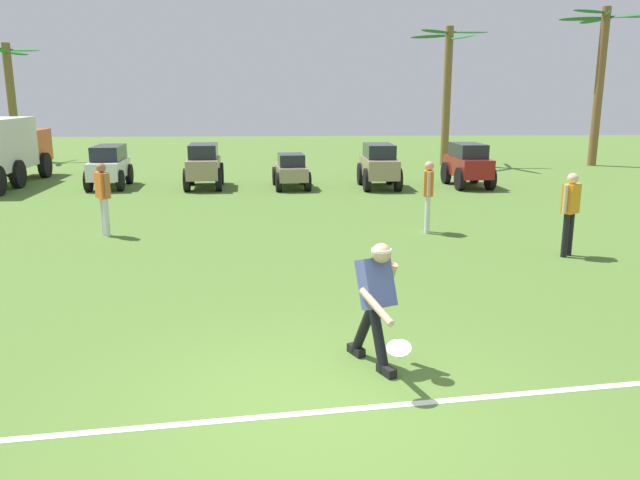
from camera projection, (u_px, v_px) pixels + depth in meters
ground_plane at (317, 408)px, 6.04m from camera, size 80.00×80.00×0.00m
field_line_paint at (317, 412)px, 5.94m from camera, size 23.25×3.11×0.01m
frisbee_thrower at (376, 298)px, 6.76m from camera, size 0.53×1.09×1.43m
frisbee_in_flight at (399, 348)px, 6.11m from camera, size 0.30×0.30×0.11m
teammate_near_sideline at (570, 207)px, 11.46m from camera, size 0.43×0.37×1.56m
teammate_midfield at (103, 192)px, 13.13m from camera, size 0.37×0.43×1.56m
teammate_deep at (428, 190)px, 13.44m from camera, size 0.26×0.50×1.56m
parked_car_slot_a at (109, 165)px, 20.13m from camera, size 1.32×2.47×1.34m
parked_car_slot_b at (204, 165)px, 20.07m from camera, size 1.31×2.41×1.40m
parked_car_slot_c at (291, 170)px, 20.04m from camera, size 1.27×2.27×1.10m
parked_car_slot_d at (379, 165)px, 20.05m from camera, size 1.19×2.36×1.40m
parked_car_slot_e at (468, 164)px, 20.29m from camera, size 1.24×2.38×1.40m
box_truck at (4, 148)px, 20.38m from camera, size 1.62×5.95×2.20m
palm_tree_far_left at (11, 94)px, 27.78m from camera, size 2.74×2.87×5.15m
palm_tree_left_of_centre at (447, 84)px, 25.82m from camera, size 3.12×3.78×5.65m
palm_tree_right_of_centre at (601, 72)px, 25.62m from camera, size 3.72×3.44×6.39m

